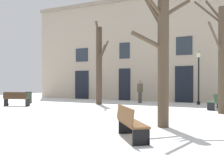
{
  "coord_description": "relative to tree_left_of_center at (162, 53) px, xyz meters",
  "views": [
    {
      "loc": [
        5.65,
        -9.89,
        1.53
      ],
      "look_at": [
        0.0,
        1.76,
        1.39
      ],
      "focal_mm": 40.38,
      "sensor_mm": 36.0,
      "label": 1
    }
  ],
  "objects": [
    {
      "name": "bench_facing_shops",
      "position": [
        -0.3,
        -2.12,
        -2.03
      ],
      "size": [
        1.33,
        1.51,
        0.87
      ],
      "rotation": [
        0.0,
        0.0,
        2.23
      ],
      "color": "brown",
      "rests_on": "ground"
    },
    {
      "name": "bench_by_litter_bin",
      "position": [
        1.33,
        6.49,
        -2.03
      ],
      "size": [
        0.85,
        1.66,
        0.86
      ],
      "rotation": [
        0.0,
        0.0,
        4.44
      ],
      "color": "#2D4C33",
      "rests_on": "ground"
    },
    {
      "name": "tree_right_of_center",
      "position": [
        1.61,
        4.74,
        0.43
      ],
      "size": [
        2.72,
        2.21,
        5.71
      ],
      "color": "#4C3D2D",
      "rests_on": "ground"
    },
    {
      "name": "litter_bin",
      "position": [
        -10.77,
        4.97,
        -2.06
      ],
      "size": [
        0.45,
        0.45,
        0.8
      ],
      "color": "#2D3D2D",
      "rests_on": "ground"
    },
    {
      "name": "ground_plane",
      "position": [
        -3.49,
        1.57,
        -2.46
      ],
      "size": [
        34.8,
        34.8,
        0.0
      ],
      "primitive_type": "plane",
      "color": "white"
    },
    {
      "name": "person_near_bench",
      "position": [
        -3.79,
        8.49,
        -1.57
      ],
      "size": [
        0.44,
        0.39,
        1.62
      ],
      "rotation": [
        0.0,
        0.0,
        5.72
      ],
      "color": "#403D3A",
      "rests_on": "ground"
    },
    {
      "name": "streetlamp",
      "position": [
        0.07,
        9.05,
        -0.3
      ],
      "size": [
        0.3,
        0.3,
        3.52
      ],
      "color": "black",
      "rests_on": "ground"
    },
    {
      "name": "building_facade",
      "position": [
        -3.48,
        10.57,
        1.76
      ],
      "size": [
        21.75,
        0.6,
        8.36
      ],
      "color": "tan",
      "rests_on": "ground"
    },
    {
      "name": "tree_left_of_center",
      "position": [
        0.0,
        0.0,
        0.0
      ],
      "size": [
        1.76,
        1.96,
        4.85
      ],
      "color": "#4C3D2D",
      "rests_on": "ground"
    },
    {
      "name": "bench_back_to_back_left",
      "position": [
        -9.91,
        3.02,
        -2.0
      ],
      "size": [
        1.69,
        0.8,
        0.88
      ],
      "rotation": [
        0.0,
        0.0,
        3.36
      ],
      "color": "#3D2819",
      "rests_on": "ground"
    },
    {
      "name": "tree_foreground",
      "position": [
        -5.87,
        6.28,
        0.25
      ],
      "size": [
        1.5,
        1.76,
        5.34
      ],
      "color": "#423326",
      "rests_on": "ground"
    }
  ]
}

